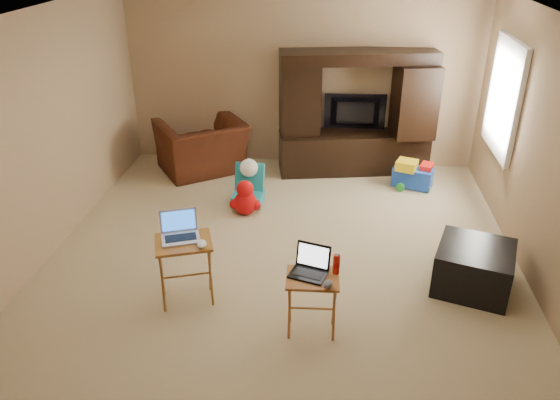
# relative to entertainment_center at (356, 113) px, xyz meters

# --- Properties ---
(floor) EXTENTS (5.50, 5.50, 0.00)m
(floor) POSITION_rel_entertainment_center_xyz_m (-0.78, -2.46, -0.86)
(floor) COLOR beige
(floor) RESTS_ON ground
(ceiling) EXTENTS (5.50, 5.50, 0.00)m
(ceiling) POSITION_rel_entertainment_center_xyz_m (-0.78, -2.46, 1.64)
(ceiling) COLOR silver
(ceiling) RESTS_ON ground
(wall_back) EXTENTS (5.00, 0.00, 5.00)m
(wall_back) POSITION_rel_entertainment_center_xyz_m (-0.78, 0.29, 0.39)
(wall_back) COLOR tan
(wall_back) RESTS_ON ground
(wall_front) EXTENTS (5.00, 0.00, 5.00)m
(wall_front) POSITION_rel_entertainment_center_xyz_m (-0.78, -5.21, 0.39)
(wall_front) COLOR tan
(wall_front) RESTS_ON ground
(wall_left) EXTENTS (0.00, 5.50, 5.50)m
(wall_left) POSITION_rel_entertainment_center_xyz_m (-3.28, -2.46, 0.39)
(wall_left) COLOR tan
(wall_left) RESTS_ON ground
(wall_right) EXTENTS (0.00, 5.50, 5.50)m
(wall_right) POSITION_rel_entertainment_center_xyz_m (1.72, -2.46, 0.39)
(wall_right) COLOR tan
(wall_right) RESTS_ON ground
(window_pane) EXTENTS (0.00, 1.20, 1.20)m
(window_pane) POSITION_rel_entertainment_center_xyz_m (1.70, -0.91, 0.54)
(window_pane) COLOR white
(window_pane) RESTS_ON ground
(window_frame) EXTENTS (0.06, 1.14, 1.34)m
(window_frame) POSITION_rel_entertainment_center_xyz_m (1.68, -0.91, 0.54)
(window_frame) COLOR white
(window_frame) RESTS_ON ground
(entertainment_center) EXTENTS (2.17, 0.90, 1.73)m
(entertainment_center) POSITION_rel_entertainment_center_xyz_m (0.00, 0.00, 0.00)
(entertainment_center) COLOR black
(entertainment_center) RESTS_ON floor
(television) EXTENTS (0.88, 0.15, 0.50)m
(television) POSITION_rel_entertainment_center_xyz_m (0.00, 0.12, -0.04)
(television) COLOR black
(television) RESTS_ON entertainment_center
(recliner) EXTENTS (1.50, 1.46, 0.74)m
(recliner) POSITION_rel_entertainment_center_xyz_m (-2.16, -0.24, -0.49)
(recliner) COLOR #491C0F
(recliner) RESTS_ON floor
(child_rocker) EXTENTS (0.40, 0.45, 0.50)m
(child_rocker) POSITION_rel_entertainment_center_xyz_m (-1.35, -1.21, -0.61)
(child_rocker) COLOR teal
(child_rocker) RESTS_ON floor
(plush_toy) EXTENTS (0.40, 0.34, 0.45)m
(plush_toy) POSITION_rel_entertainment_center_xyz_m (-1.33, -1.49, -0.64)
(plush_toy) COLOR red
(plush_toy) RESTS_ON floor
(push_toy) EXTENTS (0.62, 0.53, 0.40)m
(push_toy) POSITION_rel_entertainment_center_xyz_m (0.80, -0.50, -0.67)
(push_toy) COLOR #1743B9
(push_toy) RESTS_ON floor
(ottoman) EXTENTS (0.88, 0.88, 0.45)m
(ottoman) POSITION_rel_entertainment_center_xyz_m (1.13, -2.78, -0.64)
(ottoman) COLOR black
(ottoman) RESTS_ON floor
(tray_table_left) EXTENTS (0.61, 0.54, 0.66)m
(tray_table_left) POSITION_rel_entertainment_center_xyz_m (-1.59, -3.29, -0.54)
(tray_table_left) COLOR #A36727
(tray_table_left) RESTS_ON floor
(tray_table_right) EXTENTS (0.46, 0.37, 0.58)m
(tray_table_right) POSITION_rel_entertainment_center_xyz_m (-0.41, -3.61, -0.58)
(tray_table_right) COLOR #A35927
(tray_table_right) RESTS_ON floor
(laptop_left) EXTENTS (0.42, 0.38, 0.24)m
(laptop_left) POSITION_rel_entertainment_center_xyz_m (-1.62, -3.26, -0.09)
(laptop_left) COLOR #BDBCC2
(laptop_left) RESTS_ON tray_table_left
(laptop_right) EXTENTS (0.36, 0.33, 0.24)m
(laptop_right) POSITION_rel_entertainment_center_xyz_m (-0.45, -3.59, -0.17)
(laptop_right) COLOR black
(laptop_right) RESTS_ON tray_table_right
(mouse_left) EXTENTS (0.12, 0.15, 0.05)m
(mouse_left) POSITION_rel_entertainment_center_xyz_m (-1.40, -3.36, -0.18)
(mouse_left) COLOR white
(mouse_left) RESTS_ON tray_table_left
(mouse_right) EXTENTS (0.10, 0.13, 0.05)m
(mouse_right) POSITION_rel_entertainment_center_xyz_m (-0.28, -3.73, -0.26)
(mouse_right) COLOR #414045
(mouse_right) RESTS_ON tray_table_right
(water_bottle) EXTENTS (0.06, 0.06, 0.18)m
(water_bottle) POSITION_rel_entertainment_center_xyz_m (-0.21, -3.53, -0.20)
(water_bottle) COLOR red
(water_bottle) RESTS_ON tray_table_right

